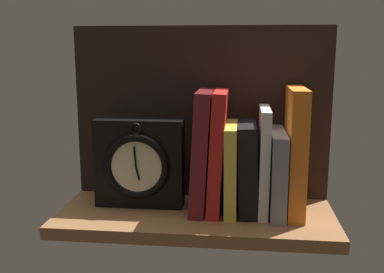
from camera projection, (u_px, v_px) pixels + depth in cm
name	position (u px, v px, depth cm)	size (l,w,h in cm)	color
ground_plane	(196.00, 217.00, 93.78)	(57.22, 23.82, 2.50)	brown
back_panel	(201.00, 113.00, 100.87)	(57.22, 1.20, 38.40)	black
book_maroon_dawkins	(202.00, 151.00, 93.20)	(3.11, 14.83, 25.08)	maroon
book_red_requiem	(218.00, 151.00, 92.85)	(2.69, 14.47, 25.07)	red
book_yellow_seinlanguage	(231.00, 168.00, 93.19)	(2.43, 15.44, 18.26)	gold
book_black_skeptic	(248.00, 168.00, 92.79)	(3.81, 13.73, 18.47)	black
book_white_catcher	(263.00, 160.00, 92.13)	(1.97, 14.01, 21.71)	silver
book_gray_chess	(277.00, 172.00, 92.27)	(3.03, 16.90, 17.01)	gray
book_orange_pandolfini	(295.00, 151.00, 91.04)	(3.37, 15.20, 25.81)	orange
framed_clock	(139.00, 163.00, 95.35)	(18.85, 6.39, 18.85)	black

